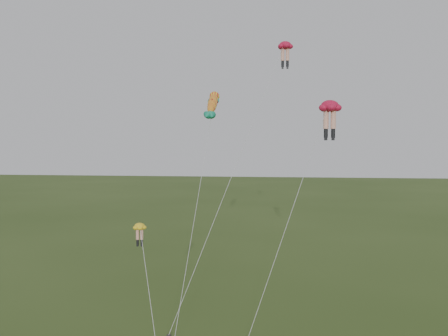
# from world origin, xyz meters

# --- Properties ---
(legs_kite_red_high) EXTENTS (8.19, 13.58, 21.47)m
(legs_kite_red_high) POSITION_xyz_m (5.43, 12.70, 20.52)
(legs_kite_red_high) COLOR red
(legs_kite_red_high) RESTS_ON ground
(legs_kite_red_mid) EXTENTS (6.41, 6.16, 15.63)m
(legs_kite_red_mid) POSITION_xyz_m (8.57, 3.61, 14.85)
(legs_kite_red_mid) COLOR red
(legs_kite_red_mid) RESTS_ON ground
(legs_kite_yellow) EXTENTS (2.61, 3.85, 7.63)m
(legs_kite_yellow) POSITION_xyz_m (-3.44, -0.31, 6.89)
(legs_kite_yellow) COLOR yellow
(legs_kite_yellow) RESTS_ON ground
(fish_kite) EXTENTS (1.18, 14.68, 17.36)m
(fish_kite) POSITION_xyz_m (-0.36, 10.33, 15.94)
(fish_kite) COLOR yellow
(fish_kite) RESTS_ON ground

